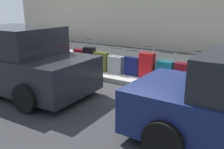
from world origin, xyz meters
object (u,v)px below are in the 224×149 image
suitcase_black_3 (200,73)px  suitcase_navy_7 (132,66)px  fire_hydrant (64,52)px  suitcase_teal_5 (165,71)px  suitcase_maroon_4 (182,73)px  parked_car_charcoal_1 (18,62)px  suitcase_black_10 (90,58)px  suitcase_olive_9 (101,61)px  bollard_post (51,53)px  suitcase_olive_2 (220,77)px  suitcase_red_6 (147,66)px  suitcase_maroon_11 (80,58)px  suitcase_silver_8 (115,65)px

suitcase_black_3 → suitcase_navy_7: suitcase_black_3 is taller
fire_hydrant → suitcase_teal_5: bearing=-179.2°
suitcase_maroon_4 → parked_car_charcoal_1: 4.47m
suitcase_black_10 → parked_car_charcoal_1: (0.46, 2.47, 0.28)m
suitcase_black_3 → suitcase_olive_9: 3.16m
bollard_post → suitcase_teal_5: bearing=-177.4°
suitcase_black_10 → suitcase_teal_5: bearing=-177.6°
suitcase_navy_7 → bollard_post: bearing=2.7°
suitcase_olive_2 → suitcase_red_6: bearing=1.6°
suitcase_olive_2 → suitcase_navy_7: size_ratio=0.97×
suitcase_red_6 → suitcase_olive_9: (1.65, 0.02, -0.07)m
fire_hydrant → suitcase_black_10: bearing=177.3°
suitcase_maroon_4 → parked_car_charcoal_1: size_ratio=0.20×
suitcase_maroon_4 → suitcase_teal_5: 0.50m
bollard_post → parked_car_charcoal_1: parked_car_charcoal_1 is taller
suitcase_maroon_4 → suitcase_olive_2: bearing=177.9°
suitcase_black_3 → suitcase_teal_5: suitcase_black_3 is taller
suitcase_black_3 → suitcase_black_10: size_ratio=0.91×
suitcase_olive_9 → fire_hydrant: fire_hydrant is taller
suitcase_maroon_4 → suitcase_navy_7: bearing=1.2°
suitcase_navy_7 → bollard_post: size_ratio=1.04×
suitcase_black_3 → suitcase_black_10: suitcase_black_10 is taller
suitcase_olive_2 → suitcase_teal_5: size_ratio=0.93×
suitcase_maroon_4 → suitcase_maroon_11: suitcase_maroon_4 is taller
suitcase_silver_8 → parked_car_charcoal_1: 2.91m
suitcase_black_10 → fire_hydrant: (1.24, -0.06, 0.05)m
suitcase_maroon_11 → suitcase_navy_7: bearing=-178.4°
suitcase_black_3 → suitcase_black_10: 3.65m
suitcase_olive_2 → bollard_post: (5.94, 0.15, 0.03)m
suitcase_olive_2 → suitcase_teal_5: bearing=-1.8°
suitcase_black_3 → suitcase_red_6: (1.50, 0.12, 0.02)m
fire_hydrant → parked_car_charcoal_1: parked_car_charcoal_1 is taller
suitcase_red_6 → suitcase_black_10: size_ratio=0.93×
parked_car_charcoal_1 → fire_hydrant: bearing=-72.9°
suitcase_maroon_4 → suitcase_black_3: bearing=-176.6°
fire_hydrant → suitcase_olive_9: bearing=177.5°
suitcase_navy_7 → suitcase_silver_8: 0.57m
suitcase_navy_7 → fire_hydrant: fire_hydrant is taller
suitcase_red_6 → suitcase_black_10: 2.15m
suitcase_olive_2 → suitcase_maroon_4: 0.99m
suitcase_red_6 → parked_car_charcoal_1: bearing=43.4°
suitcase_black_3 → suitcase_silver_8: 2.60m
suitcase_olive_9 → suitcase_black_10: 0.50m
suitcase_navy_7 → suitcase_silver_8: suitcase_silver_8 is taller
bollard_post → parked_car_charcoal_1: bearing=119.1°
bollard_post → fire_hydrant: bearing=-164.6°
suitcase_black_3 → suitcase_olive_9: (3.16, 0.14, -0.05)m
bollard_post → suitcase_silver_8: bearing=-178.3°
suitcase_red_6 → suitcase_silver_8: 1.10m
suitcase_navy_7 → suitcase_black_10: (1.62, 0.07, 0.08)m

